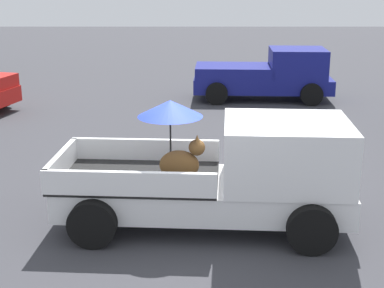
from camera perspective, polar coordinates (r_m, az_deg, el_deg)
ground_plane at (r=10.12m, az=1.15°, el=-8.06°), size 80.00×80.00×0.00m
pickup_truck_main at (r=9.75m, az=3.97°, el=-3.00°), size 5.16×2.50×2.25m
pickup_truck_far at (r=20.14m, az=7.74°, el=6.94°), size 4.88×2.36×1.80m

